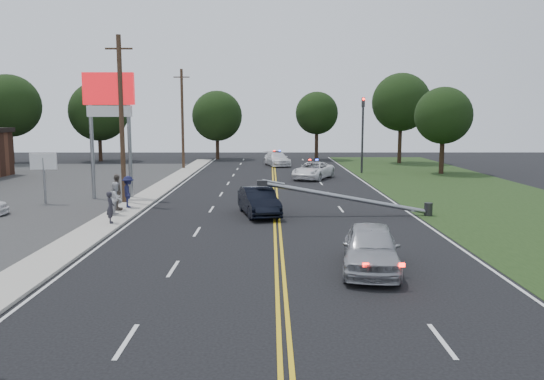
{
  "coord_description": "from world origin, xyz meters",
  "views": [
    {
      "loc": [
        -0.32,
        -19.82,
        5.2
      ],
      "look_at": [
        -0.25,
        5.75,
        1.7
      ],
      "focal_mm": 35.0,
      "sensor_mm": 36.0,
      "label": 1
    }
  ],
  "objects_px": {
    "fallen_streetlight": "(355,199)",
    "utility_pole_far": "(182,119)",
    "small_sign": "(44,166)",
    "bystander_c": "(128,192)",
    "crashed_sedan": "(259,201)",
    "bystander_b": "(116,198)",
    "emergency_b": "(277,159)",
    "bystander_d": "(117,192)",
    "waiting_sedan": "(371,248)",
    "bystander_a": "(110,207)",
    "traffic_signal": "(363,128)",
    "utility_pole_mid": "(122,120)",
    "pylon_sign": "(109,105)",
    "emergency_a": "(313,170)"
  },
  "relations": [
    {
      "from": "small_sign",
      "to": "bystander_d",
      "type": "relative_size",
      "value": 1.54
    },
    {
      "from": "crashed_sedan",
      "to": "bystander_d",
      "type": "distance_m",
      "value": 7.88
    },
    {
      "from": "fallen_streetlight",
      "to": "crashed_sedan",
      "type": "height_order",
      "value": "fallen_streetlight"
    },
    {
      "from": "bystander_b",
      "to": "small_sign",
      "type": "bearing_deg",
      "value": 53.92
    },
    {
      "from": "small_sign",
      "to": "bystander_a",
      "type": "bearing_deg",
      "value": -47.68
    },
    {
      "from": "pylon_sign",
      "to": "bystander_c",
      "type": "xyz_separation_m",
      "value": [
        2.09,
        -3.98,
        -4.97
      ]
    },
    {
      "from": "pylon_sign",
      "to": "crashed_sedan",
      "type": "xyz_separation_m",
      "value": [
        9.55,
        -5.79,
        -5.25
      ]
    },
    {
      "from": "bystander_b",
      "to": "waiting_sedan",
      "type": "bearing_deg",
      "value": -129.03
    },
    {
      "from": "emergency_b",
      "to": "bystander_d",
      "type": "distance_m",
      "value": 29.96
    },
    {
      "from": "waiting_sedan",
      "to": "bystander_d",
      "type": "bearing_deg",
      "value": 145.56
    },
    {
      "from": "bystander_a",
      "to": "pylon_sign",
      "type": "bearing_deg",
      "value": -8.03
    },
    {
      "from": "small_sign",
      "to": "traffic_signal",
      "type": "relative_size",
      "value": 0.44
    },
    {
      "from": "small_sign",
      "to": "bystander_c",
      "type": "bearing_deg",
      "value": -19.52
    },
    {
      "from": "pylon_sign",
      "to": "utility_pole_mid",
      "type": "bearing_deg",
      "value": -56.98
    },
    {
      "from": "small_sign",
      "to": "bystander_d",
      "type": "distance_m",
      "value": 6.11
    },
    {
      "from": "pylon_sign",
      "to": "traffic_signal",
      "type": "height_order",
      "value": "pylon_sign"
    },
    {
      "from": "emergency_a",
      "to": "bystander_c",
      "type": "xyz_separation_m",
      "value": [
        -11.73,
        -15.16,
        0.3
      ]
    },
    {
      "from": "waiting_sedan",
      "to": "bystander_a",
      "type": "distance_m",
      "value": 13.57
    },
    {
      "from": "small_sign",
      "to": "crashed_sedan",
      "type": "height_order",
      "value": "small_sign"
    },
    {
      "from": "waiting_sedan",
      "to": "emergency_a",
      "type": "distance_m",
      "value": 27.35
    },
    {
      "from": "traffic_signal",
      "to": "bystander_a",
      "type": "height_order",
      "value": "traffic_signal"
    },
    {
      "from": "utility_pole_mid",
      "to": "emergency_b",
      "type": "height_order",
      "value": "utility_pole_mid"
    },
    {
      "from": "bystander_d",
      "to": "emergency_b",
      "type": "bearing_deg",
      "value": -20.35
    },
    {
      "from": "utility_pole_far",
      "to": "bystander_c",
      "type": "xyz_separation_m",
      "value": [
        0.79,
        -23.98,
        -4.06
      ]
    },
    {
      "from": "waiting_sedan",
      "to": "bystander_a",
      "type": "bearing_deg",
      "value": 154.5
    },
    {
      "from": "emergency_a",
      "to": "utility_pole_far",
      "type": "bearing_deg",
      "value": 169.55
    },
    {
      "from": "utility_pole_mid",
      "to": "crashed_sedan",
      "type": "relative_size",
      "value": 2.21
    },
    {
      "from": "pylon_sign",
      "to": "utility_pole_mid",
      "type": "distance_m",
      "value": 2.55
    },
    {
      "from": "traffic_signal",
      "to": "pylon_sign",
      "type": "bearing_deg",
      "value": -139.61
    },
    {
      "from": "pylon_sign",
      "to": "waiting_sedan",
      "type": "bearing_deg",
      "value": -49.92
    },
    {
      "from": "utility_pole_mid",
      "to": "emergency_b",
      "type": "bearing_deg",
      "value": 69.49
    },
    {
      "from": "small_sign",
      "to": "emergency_a",
      "type": "distance_m",
      "value": 21.82
    },
    {
      "from": "crashed_sedan",
      "to": "utility_pole_mid",
      "type": "bearing_deg",
      "value": 142.34
    },
    {
      "from": "traffic_signal",
      "to": "fallen_streetlight",
      "type": "xyz_separation_m",
      "value": [
        -4.11,
        -22.0,
        -3.29
      ]
    },
    {
      "from": "traffic_signal",
      "to": "bystander_a",
      "type": "xyz_separation_m",
      "value": [
        -16.39,
        -24.49,
        -3.32
      ]
    },
    {
      "from": "fallen_streetlight",
      "to": "emergency_a",
      "type": "bearing_deg",
      "value": 92.89
    },
    {
      "from": "emergency_a",
      "to": "emergency_b",
      "type": "distance_m",
      "value": 12.75
    },
    {
      "from": "utility_pole_mid",
      "to": "crashed_sedan",
      "type": "xyz_separation_m",
      "value": [
        8.25,
        -3.79,
        -4.34
      ]
    },
    {
      "from": "fallen_streetlight",
      "to": "traffic_signal",
      "type": "bearing_deg",
      "value": 79.41
    },
    {
      "from": "bystander_b",
      "to": "bystander_c",
      "type": "bearing_deg",
      "value": 0.98
    },
    {
      "from": "small_sign",
      "to": "utility_pole_far",
      "type": "xyz_separation_m",
      "value": [
        4.8,
        22.0,
        2.75
      ]
    },
    {
      "from": "bystander_d",
      "to": "crashed_sedan",
      "type": "bearing_deg",
      "value": -98.74
    },
    {
      "from": "small_sign",
      "to": "traffic_signal",
      "type": "height_order",
      "value": "traffic_signal"
    },
    {
      "from": "bystander_c",
      "to": "bystander_b",
      "type": "bearing_deg",
      "value": 164.67
    },
    {
      "from": "utility_pole_far",
      "to": "crashed_sedan",
      "type": "xyz_separation_m",
      "value": [
        8.25,
        -25.79,
        -4.34
      ]
    },
    {
      "from": "bystander_d",
      "to": "waiting_sedan",
      "type": "bearing_deg",
      "value": -135.95
    },
    {
      "from": "fallen_streetlight",
      "to": "utility_pole_far",
      "type": "height_order",
      "value": "utility_pole_far"
    },
    {
      "from": "pylon_sign",
      "to": "bystander_a",
      "type": "xyz_separation_m",
      "value": [
        2.41,
        -8.49,
        -5.11
      ]
    },
    {
      "from": "small_sign",
      "to": "waiting_sedan",
      "type": "bearing_deg",
      "value": -39.63
    },
    {
      "from": "crashed_sedan",
      "to": "bystander_b",
      "type": "relative_size",
      "value": 2.6
    }
  ]
}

